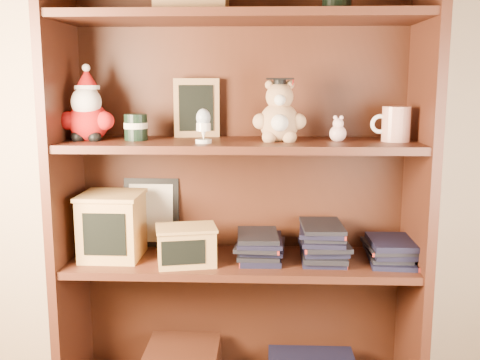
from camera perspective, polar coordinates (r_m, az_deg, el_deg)
The scene contains 16 objects.
bookcase at distance 1.90m, azimuth -0.01°, elevation -0.95°, with size 1.20×0.35×1.60m.
shelf_lower at distance 1.92m, azimuth 0.00°, elevation -8.34°, with size 1.14×0.33×0.02m.
shelf_upper at distance 1.83m, azimuth 0.00°, elevation 3.62°, with size 1.14×0.33×0.02m.
santa_plush at distance 1.90m, azimuth -15.22°, elevation 6.69°, with size 0.18×0.13×0.25m.
teachers_tin at distance 1.87m, azimuth -10.53°, elevation 5.33°, with size 0.08×0.08×0.09m.
chalkboard_plaque at distance 1.95m, azimuth -4.44°, elevation 7.21°, with size 0.16×0.10×0.20m.
egg_cup at distance 1.76m, azimuth -3.74°, elevation 5.64°, with size 0.05×0.05×0.11m.
grad_teddy_bear at distance 1.82m, azimuth 4.02°, elevation 6.44°, with size 0.17×0.15×0.21m.
pink_figurine at distance 1.84m, azimuth 9.92°, elevation 4.91°, with size 0.05×0.05×0.09m.
teacher_mug at distance 1.87m, azimuth 15.48°, elevation 5.50°, with size 0.13×0.09×0.11m.
certificate_frame at distance 2.05m, azimuth -8.99°, elevation -3.28°, with size 0.20×0.05×0.25m.
treats_box at distance 1.95m, azimuth -12.85°, elevation -4.49°, with size 0.21×0.21×0.22m.
pencils_box at distance 1.85m, azimuth -5.48°, elevation -6.60°, with size 0.22×0.18×0.13m.
book_stack_left at distance 1.90m, azimuth 2.16°, elevation -6.63°, with size 0.14×0.20×0.10m.
book_stack_mid at distance 1.90m, azimuth 8.49°, elevation -6.18°, with size 0.14×0.20×0.13m.
book_stack_right at distance 1.95m, azimuth 14.98°, elevation -6.79°, with size 0.14×0.20×0.08m.
Camera 1 is at (-0.02, -0.51, 1.14)m, focal length 42.00 mm.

